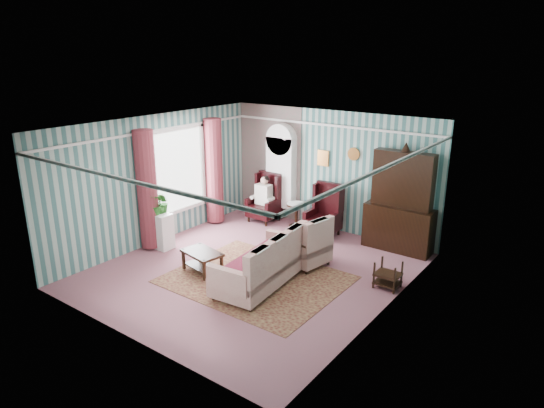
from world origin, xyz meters
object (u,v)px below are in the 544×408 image
Objects in this scene: floral_armchair at (306,244)px; bookcase at (281,177)px; sofa at (260,260)px; dresser_hutch at (401,199)px; round_side_table at (296,215)px; wingback_left at (264,198)px; plant_stand at (160,231)px; nest_table at (388,274)px; coffee_table at (202,262)px; wingback_right at (323,211)px; seated_woman at (264,199)px.

bookcase is at bearing 56.27° from floral_armchair.
bookcase is 3.78m from sofa.
round_side_table is (-2.60, -0.12, -0.88)m from dresser_hutch.
plant_stand is (-0.80, -2.75, -0.22)m from wingback_left.
nest_table is 1.78m from floral_armchair.
plant_stand is (-4.87, -1.20, 0.13)m from nest_table.
plant_stand is 1.67m from coffee_table.
round_side_table is 1.11× the size of nest_table.
wingback_right reaches higher than sofa.
dresser_hutch is 2.00× the size of seated_woman.
round_side_table is at bearing 16.04° from sofa.
sofa is at bearing -146.62° from nest_table.
wingback_right is at bearing -10.01° from round_side_table.
floral_armchair is at bearing -44.14° from bookcase.
bookcase is 1.06× the size of sofa.
wingback_left is at bearing -170.54° from round_side_table.
wingback_right is 3.76m from plant_stand.
wingback_right reaches higher than floral_armchair.
seated_woman is (0.00, 0.00, -0.04)m from wingback_left.
dresser_hutch reaches higher than plant_stand.
sofa is at bearing -60.55° from bookcase.
seated_woman is 0.56× the size of sofa.
sofa is (1.18, -3.01, 0.21)m from round_side_table.
plant_stand is at bearing 167.67° from coffee_table.
round_side_table is at bearing 169.99° from wingback_right.
wingback_left is 1.06× the size of seated_woman.
wingback_right is 1.52× the size of coffee_table.
round_side_table is 2.25m from floral_armchair.
round_side_table is 3.26m from coffee_table.
seated_woman is 1.44× the size of coffee_table.
sofa is (2.08, -2.86, -0.08)m from seated_woman.
bookcase reaches higher than plant_stand.
sofa is (0.33, -2.86, -0.11)m from wingback_right.
nest_table is (3.17, -1.70, -0.03)m from round_side_table.
bookcase is 3.65m from coffee_table.
sofa is (-1.99, -1.31, 0.24)m from nest_table.
plant_stand is (-2.55, -2.75, -0.22)m from wingback_right.
dresser_hutch is 4.41m from coffee_table.
round_side_table is (-0.85, 0.15, -0.33)m from wingback_right.
dresser_hutch is at bearing 4.41° from wingback_left.
dresser_hutch is 3.55m from wingback_left.
dresser_hutch is 3.93× the size of round_side_table.
plant_stand reaches higher than nest_table.
bookcase is 4.37m from nest_table.
coffee_table is at bearing -12.33° from plant_stand.
wingback_right is (1.50, -0.39, -0.50)m from bookcase.
wingback_right is 0.92m from round_side_table.
nest_table is (3.82, -1.94, -0.85)m from bookcase.
wingback_left is 0.04m from seated_woman.
nest_table is at bearing 13.84° from plant_stand.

